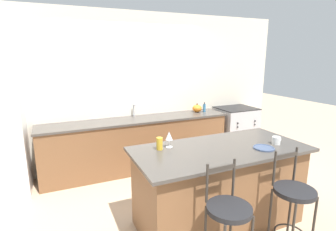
# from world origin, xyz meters

# --- Properties ---
(ground_plane) EXTENTS (18.00, 18.00, 0.00)m
(ground_plane) POSITION_xyz_m (0.00, 0.00, 0.00)
(ground_plane) COLOR tan
(wall_back) EXTENTS (6.00, 0.07, 2.70)m
(wall_back) POSITION_xyz_m (0.00, 0.65, 1.35)
(wall_back) COLOR beige
(wall_back) RESTS_ON ground_plane
(back_counter) EXTENTS (3.22, 0.63, 0.91)m
(back_counter) POSITION_xyz_m (0.00, 0.35, 0.46)
(back_counter) COLOR brown
(back_counter) RESTS_ON ground_plane
(sink_faucet) EXTENTS (0.02, 0.13, 0.22)m
(sink_faucet) POSITION_xyz_m (0.00, 0.54, 1.05)
(sink_faucet) COLOR #ADAFB5
(sink_faucet) RESTS_ON back_counter
(kitchen_island) EXTENTS (2.00, 0.95, 0.95)m
(kitchen_island) POSITION_xyz_m (0.40, -1.52, 0.48)
(kitchen_island) COLOR brown
(kitchen_island) RESTS_ON ground_plane
(oven_range) EXTENTS (0.74, 0.66, 0.94)m
(oven_range) POSITION_xyz_m (2.05, 0.31, 0.47)
(oven_range) COLOR #B7B7BC
(oven_range) RESTS_ON ground_plane
(bar_stool_near) EXTENTS (0.39, 0.39, 1.06)m
(bar_stool_near) POSITION_xyz_m (0.01, -2.20, 0.57)
(bar_stool_near) COLOR #332D28
(bar_stool_near) RESTS_ON ground_plane
(bar_stool_far) EXTENTS (0.39, 0.39, 1.06)m
(bar_stool_far) POSITION_xyz_m (0.78, -2.21, 0.57)
(bar_stool_far) COLOR #332D28
(bar_stool_far) RESTS_ON ground_plane
(dinner_plate) EXTENTS (0.23, 0.23, 0.02)m
(dinner_plate) POSITION_xyz_m (0.82, -1.73, 0.95)
(dinner_plate) COLOR #425170
(dinner_plate) RESTS_ON kitchen_island
(wine_glass) EXTENTS (0.08, 0.08, 0.18)m
(wine_glass) POSITION_xyz_m (-0.13, -1.26, 1.07)
(wine_glass) COLOR white
(wine_glass) RESTS_ON kitchen_island
(coffee_mug) EXTENTS (0.12, 0.09, 0.09)m
(coffee_mug) POSITION_xyz_m (1.07, -1.67, 0.99)
(coffee_mug) COLOR white
(coffee_mug) RESTS_ON kitchen_island
(tumbler_cup) EXTENTS (0.07, 0.07, 0.14)m
(tumbler_cup) POSITION_xyz_m (-0.26, -1.29, 1.02)
(tumbler_cup) COLOR gold
(tumbler_cup) RESTS_ON kitchen_island
(pumpkin_decoration) EXTENTS (0.18, 0.18, 0.16)m
(pumpkin_decoration) POSITION_xyz_m (1.20, 0.40, 0.98)
(pumpkin_decoration) COLOR orange
(pumpkin_decoration) RESTS_ON back_counter
(soap_bottle) EXTENTS (0.05, 0.05, 0.19)m
(soap_bottle) POSITION_xyz_m (1.33, 0.36, 0.99)
(soap_bottle) COLOR teal
(soap_bottle) RESTS_ON back_counter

